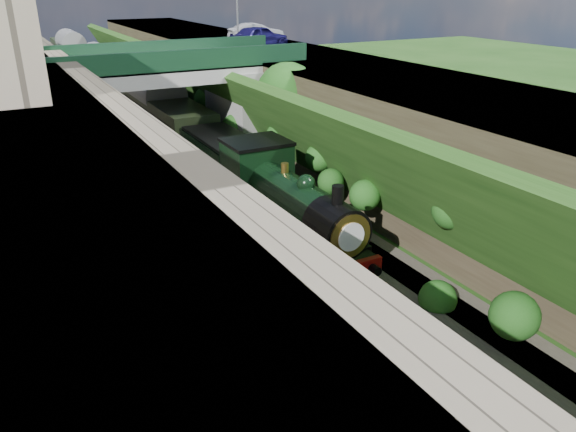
{
  "coord_description": "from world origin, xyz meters",
  "views": [
    {
      "loc": [
        -9.38,
        -9.91,
        10.85
      ],
      "look_at": [
        0.0,
        7.56,
        2.46
      ],
      "focal_mm": 35.0,
      "sensor_mm": 36.0,
      "label": 1
    }
  ],
  "objects": [
    {
      "name": "car_blue",
      "position": [
        8.74,
        28.23,
        7.03
      ],
      "size": [
        4.95,
        3.18,
        1.57
      ],
      "primitive_type": "imported",
      "rotation": [
        0.0,
        0.0,
        1.89
      ],
      "color": "#16114D",
      "rests_on": "street_plateau_right"
    },
    {
      "name": "trackbed",
      "position": [
        0.0,
        20.0,
        0.1
      ],
      "size": [
        10.0,
        90.0,
        0.2
      ],
      "primitive_type": "cube",
      "color": "#473F38",
      "rests_on": "ground"
    },
    {
      "name": "street_plateau_left",
      "position": [
        -9.0,
        20.0,
        3.5
      ],
      "size": [
        6.0,
        90.0,
        7.0
      ],
      "primitive_type": "cube",
      "color": "#262628",
      "rests_on": "ground"
    },
    {
      "name": "track_left",
      "position": [
        -2.0,
        20.0,
        0.25
      ],
      "size": [
        2.5,
        90.0,
        0.2
      ],
      "color": "black",
      "rests_on": "trackbed"
    },
    {
      "name": "coach_middle",
      "position": [
        1.2,
        48.69,
        2.05
      ],
      "size": [
        2.9,
        18.0,
        3.7
      ],
      "color": "black",
      "rests_on": "trackbed"
    },
    {
      "name": "road_bridge",
      "position": [
        0.94,
        24.0,
        4.08
      ],
      "size": [
        16.0,
        6.4,
        7.25
      ],
      "color": "gray",
      "rests_on": "ground"
    },
    {
      "name": "coach_rear",
      "position": [
        1.2,
        67.49,
        2.05
      ],
      "size": [
        2.9,
        18.0,
        3.7
      ],
      "color": "black",
      "rests_on": "trackbed"
    },
    {
      "name": "track_right",
      "position": [
        1.2,
        20.0,
        0.25
      ],
      "size": [
        2.5,
        90.0,
        0.2
      ],
      "color": "black",
      "rests_on": "trackbed"
    },
    {
      "name": "coach_front",
      "position": [
        1.2,
        29.89,
        2.05
      ],
      "size": [
        2.9,
        18.0,
        3.7
      ],
      "color": "black",
      "rests_on": "trackbed"
    },
    {
      "name": "locomotive",
      "position": [
        1.2,
        9.92,
        1.89
      ],
      "size": [
        3.1,
        10.22,
        3.83
      ],
      "color": "black",
      "rests_on": "trackbed"
    },
    {
      "name": "retaining_wall",
      "position": [
        -5.5,
        20.0,
        3.5
      ],
      "size": [
        1.0,
        90.0,
        7.0
      ],
      "primitive_type": "cube",
      "color": "#756B56",
      "rests_on": "ground"
    },
    {
      "name": "ground",
      "position": [
        0.0,
        0.0,
        0.0
      ],
      "size": [
        160.0,
        160.0,
        0.0
      ],
      "primitive_type": "plane",
      "color": "#1E4714",
      "rests_on": "ground"
    },
    {
      "name": "tender",
      "position": [
        1.2,
        17.29,
        1.62
      ],
      "size": [
        2.7,
        6.0,
        3.05
      ],
      "color": "black",
      "rests_on": "trackbed"
    },
    {
      "name": "car_silver",
      "position": [
        10.4,
        32.33,
        6.96
      ],
      "size": [
        4.42,
        1.9,
        1.42
      ],
      "primitive_type": "imported",
      "rotation": [
        0.0,
        0.0,
        1.48
      ],
      "color": "#AEAFB3",
      "rests_on": "street_plateau_right"
    },
    {
      "name": "tree",
      "position": [
        5.91,
        18.63,
        4.65
      ],
      "size": [
        3.6,
        3.8,
        6.6
      ],
      "color": "black",
      "rests_on": "ground"
    },
    {
      "name": "embankment_slope",
      "position": [
        4.85,
        21.58,
        2.52
      ],
      "size": [
        4.27,
        91.42,
        6.36
      ],
      "color": "#1E4714",
      "rests_on": "ground"
    },
    {
      "name": "street_plateau_right",
      "position": [
        9.5,
        20.0,
        3.12
      ],
      "size": [
        8.0,
        90.0,
        6.25
      ],
      "primitive_type": "cube",
      "color": "#262628",
      "rests_on": "ground"
    }
  ]
}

